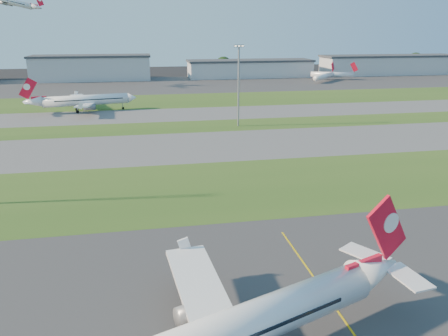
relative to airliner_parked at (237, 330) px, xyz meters
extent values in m
cube|color=#2C4E1A|center=(8.10, 48.68, -4.26)|extent=(300.00, 34.00, 0.01)
cube|color=#515154|center=(8.10, 81.68, -4.26)|extent=(300.00, 32.00, 0.01)
cube|color=#2C4E1A|center=(8.10, 106.68, -4.26)|extent=(300.00, 18.00, 0.01)
cube|color=#515154|center=(8.10, 128.68, -4.26)|extent=(300.00, 26.00, 0.01)
cube|color=#2C4E1A|center=(8.10, 161.68, -4.26)|extent=(300.00, 40.00, 0.01)
cube|color=#333335|center=(8.10, 221.68, -4.26)|extent=(400.00, 80.00, 0.01)
cylinder|color=white|center=(-0.35, -0.13, 0.12)|extent=(30.77, 14.67, 3.97)
cube|color=red|center=(18.25, 6.80, 5.45)|extent=(6.48, 2.71, 7.91)
cube|color=white|center=(-2.29, 8.07, -0.40)|extent=(6.43, 16.10, 1.61)
cylinder|color=slate|center=(-2.96, 5.37, -1.55)|extent=(4.95, 3.78, 2.40)
cylinder|color=white|center=(-28.53, 141.24, 0.13)|extent=(31.64, 9.38, 3.98)
cube|color=red|center=(-48.13, 137.79, 5.47)|extent=(6.76, 1.54, 7.93)
cube|color=white|center=(-31.02, 149.31, -0.39)|extent=(10.70, 16.27, 1.62)
cube|color=white|center=(-28.11, 132.81, -0.39)|extent=(5.80, 16.00, 1.62)
cylinder|color=slate|center=(-29.07, 147.32, -1.55)|extent=(4.75, 3.14, 2.41)
cylinder|color=slate|center=(-26.96, 135.35, -1.55)|extent=(4.75, 3.14, 2.41)
cylinder|color=white|center=(-71.90, 220.32, 39.55)|extent=(23.44, 3.47, 2.96)
cube|color=white|center=(-71.26, 214.07, 39.16)|extent=(6.00, 12.17, 1.20)
cube|color=white|center=(-70.99, 226.54, 39.16)|extent=(6.46, 12.20, 1.20)
cylinder|color=slate|center=(-72.39, 215.81, 38.30)|extent=(3.31, 1.86, 1.79)
cylinder|color=slate|center=(-72.20, 224.85, 38.30)|extent=(3.31, 1.86, 1.79)
cylinder|color=white|center=(100.86, 218.19, -1.07)|extent=(20.63, 20.66, 3.20)
cube|color=red|center=(110.04, 227.39, 3.73)|extent=(3.87, 3.87, 6.16)
cylinder|color=white|center=(109.91, 227.52, -1.07)|extent=(25.40, 12.36, 3.20)
cube|color=red|center=(122.03, 222.83, 3.73)|extent=(4.93, 2.15, 6.16)
cylinder|color=gray|center=(23.10, 104.68, 8.23)|extent=(0.60, 0.60, 25.00)
cube|color=gray|center=(23.10, 104.68, 21.13)|extent=(3.20, 0.50, 0.80)
cube|color=#FFF2CC|center=(23.10, 104.68, 21.13)|extent=(2.80, 0.70, 0.35)
cube|color=#AAADB3|center=(-36.90, 251.68, 2.73)|extent=(70.00, 22.00, 14.00)
cube|color=#383A3F|center=(-36.90, 251.68, 10.33)|extent=(71.40, 23.00, 1.20)
cube|color=#AAADB3|center=(63.10, 251.68, 0.73)|extent=(80.00, 22.00, 10.00)
cube|color=#383A3F|center=(63.10, 251.68, 6.33)|extent=(81.60, 23.00, 1.20)
cube|color=#AAADB3|center=(163.10, 251.68, 1.73)|extent=(95.00, 22.00, 12.00)
cube|color=#383A3F|center=(163.10, 251.68, 8.33)|extent=(96.90, 23.00, 1.20)
cylinder|color=black|center=(-11.90, 262.68, -2.47)|extent=(1.00, 1.00, 3.60)
sphere|color=black|center=(-11.90, 262.68, 1.58)|extent=(9.90, 9.90, 9.90)
cylinder|color=black|center=(48.10, 265.68, -2.17)|extent=(1.00, 1.00, 4.20)
sphere|color=black|center=(48.10, 265.68, 2.56)|extent=(11.55, 11.55, 11.55)
cylinder|color=black|center=(123.10, 263.68, -2.37)|extent=(1.00, 1.00, 3.80)
sphere|color=black|center=(123.10, 263.68, 1.91)|extent=(10.45, 10.45, 10.45)
cylinder|color=black|center=(193.10, 267.68, -1.97)|extent=(1.00, 1.00, 4.60)
sphere|color=black|center=(193.10, 267.68, 3.21)|extent=(12.65, 12.65, 12.65)
camera|label=1|loc=(-7.25, -32.61, 26.24)|focal=35.00mm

